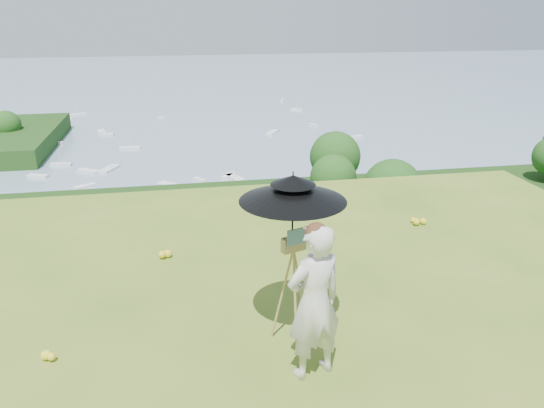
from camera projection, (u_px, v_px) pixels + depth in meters
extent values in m
plane|color=#4A7020|center=(276.00, 408.00, 5.25)|extent=(14.00, 14.00, 0.00)
cube|color=#18340E|center=(202.00, 395.00, 47.62)|extent=(140.00, 56.00, 22.00)
cube|color=slate|center=(189.00, 265.00, 86.92)|extent=(170.00, 28.00, 8.00)
plane|color=#7394A4|center=(175.00, 97.00, 238.30)|extent=(700.00, 700.00, 0.00)
imported|color=beige|center=(314.00, 302.00, 5.46)|extent=(0.73, 0.59, 1.74)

